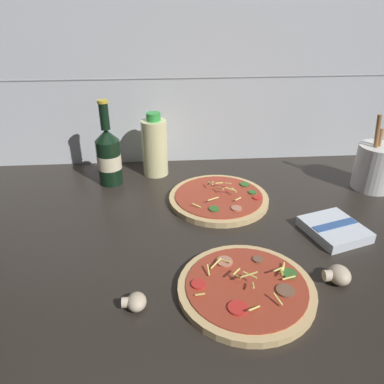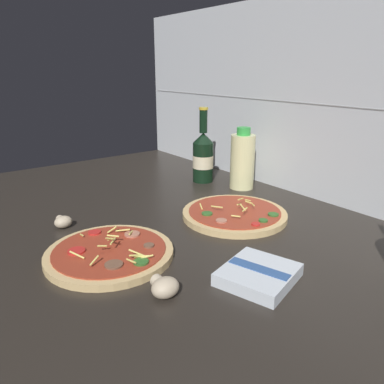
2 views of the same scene
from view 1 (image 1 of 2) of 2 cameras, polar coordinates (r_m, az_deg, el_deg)
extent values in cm
cube|color=#28231E|center=(90.28, 2.90, -7.18)|extent=(160.00, 90.00, 2.50)
cube|color=silver|center=(121.19, 0.50, 17.02)|extent=(160.00, 1.00, 60.00)
cube|color=gray|center=(120.65, 0.52, 16.97)|extent=(156.80, 0.16, 0.30)
cylinder|color=tan|center=(74.67, 8.25, -14.42)|extent=(26.34, 26.34, 1.51)
cylinder|color=#9E3823|center=(74.06, 8.30, -13.90)|extent=(23.18, 23.18, 0.30)
cylinder|color=brown|center=(73.86, 14.06, -14.37)|extent=(3.50, 3.50, 0.40)
cylinder|color=#336628|center=(77.75, 14.58, -11.93)|extent=(3.00, 3.00, 0.40)
cylinder|color=brown|center=(79.92, 10.05, -10.09)|extent=(2.22, 2.22, 0.40)
cylinder|color=red|center=(69.16, 6.96, -17.12)|extent=(3.52, 3.52, 0.40)
cylinder|color=red|center=(73.09, 0.99, -13.85)|extent=(2.79, 2.79, 0.40)
cylinder|color=#B7755B|center=(78.52, 4.97, -10.50)|extent=(3.42, 3.42, 0.40)
cylinder|color=#EADB6B|center=(68.72, 9.43, -17.10)|extent=(2.74, 2.22, 1.39)
cylinder|color=#EADB6B|center=(76.94, 3.63, -10.82)|extent=(2.61, 2.67, 0.92)
cylinder|color=#EADB6B|center=(76.83, 12.93, -11.44)|extent=(2.66, 2.45, 1.39)
cylinder|color=#EADB6B|center=(76.03, 14.54, -12.53)|extent=(2.73, 0.83, 0.56)
cylinder|color=#EADB6B|center=(78.67, 13.78, -11.04)|extent=(1.19, 2.47, 0.70)
cylinder|color=#EADB6B|center=(75.33, 2.49, -11.80)|extent=(0.47, 2.40, 1.16)
cylinder|color=#EADB6B|center=(76.70, 13.49, -11.71)|extent=(0.84, 2.76, 0.90)
cylinder|color=#EADB6B|center=(72.34, 8.72, -12.34)|extent=(3.26, 0.42, 1.44)
cylinder|color=#EADB6B|center=(73.78, 6.84, -12.59)|extent=(1.56, 2.12, 1.03)
cylinder|color=#EADB6B|center=(77.81, 13.52, -11.40)|extent=(1.90, 2.69, 0.42)
cylinder|color=#EADB6B|center=(70.72, 12.96, -15.62)|extent=(1.42, 2.41, 1.19)
cylinder|color=#EADB6B|center=(78.07, 4.94, -10.38)|extent=(2.40, 2.17, 0.88)
cylinder|color=#EADB6B|center=(70.75, 1.24, -15.34)|extent=(1.90, 0.52, 0.73)
cylinder|color=#EADB6B|center=(73.78, 6.76, -11.98)|extent=(1.93, 2.22, 0.57)
cylinder|color=#EADB6B|center=(73.32, 8.80, -12.38)|extent=(2.42, 2.32, 0.43)
cylinder|color=#EADB6B|center=(71.79, 9.29, -13.84)|extent=(0.61, 1.99, 0.81)
cylinder|color=tan|center=(103.06, 4.08, -1.02)|extent=(27.21, 27.21, 1.57)
cylinder|color=#9E3823|center=(102.61, 4.10, -0.57)|extent=(23.95, 23.95, 0.30)
cylinder|color=#336628|center=(108.69, 8.05, 1.16)|extent=(2.71, 2.71, 0.40)
cylinder|color=#336628|center=(95.74, 3.40, -2.57)|extent=(2.77, 2.77, 0.40)
cylinder|color=red|center=(102.14, 9.84, -0.86)|extent=(2.08, 2.08, 0.40)
cylinder|color=#B7755B|center=(96.46, 6.78, -2.48)|extent=(2.76, 2.76, 0.40)
cylinder|color=#336628|center=(104.70, 9.19, -0.04)|extent=(2.25, 2.25, 0.40)
cylinder|color=#EADB6B|center=(104.88, 2.84, 1.35)|extent=(1.23, 2.73, 0.75)
cylinder|color=#EADB6B|center=(97.93, 3.24, -1.05)|extent=(3.20, 1.61, 0.59)
cylinder|color=#EADB6B|center=(99.54, 7.02, -1.06)|extent=(2.01, 1.70, 0.42)
cylinder|color=#EADB6B|center=(102.00, 5.85, 0.45)|extent=(2.99, 1.36, 0.93)
cylinder|color=#EADB6B|center=(102.89, 4.29, 0.57)|extent=(1.76, 3.02, 1.26)
cylinder|color=#EADB6B|center=(105.45, 5.51, 1.30)|extent=(1.82, 1.31, 0.66)
cylinder|color=#EADB6B|center=(96.44, 0.72, -2.08)|extent=(2.32, 1.31, 1.07)
cylinder|color=#EADB6B|center=(105.88, 4.17, 1.37)|extent=(2.27, 0.63, 0.40)
cylinder|color=#EADB6B|center=(106.92, 3.18, 1.57)|extent=(0.39, 2.10, 1.05)
cylinder|color=#EADB6B|center=(102.10, 6.44, 0.30)|extent=(1.19, 2.48, 0.48)
cylinder|color=black|center=(113.24, -12.47, 4.47)|extent=(6.98, 6.98, 13.36)
cone|color=black|center=(110.24, -12.92, 8.45)|extent=(6.98, 6.98, 3.38)
cylinder|color=black|center=(108.59, -13.23, 11.15)|extent=(2.65, 2.65, 7.51)
cylinder|color=gold|center=(107.50, -13.47, 13.26)|extent=(3.05, 3.05, 0.80)
cylinder|color=beige|center=(113.13, -12.49, 4.59)|extent=(7.05, 7.05, 4.27)
cylinder|color=beige|center=(116.29, -5.67, 6.70)|extent=(7.76, 7.76, 17.29)
cylinder|color=green|center=(113.09, -5.91, 11.34)|extent=(4.27, 4.27, 2.36)
cylinder|color=beige|center=(71.34, -9.86, -16.24)|extent=(1.91, 1.91, 1.91)
ellipsoid|color=#C6B293|center=(71.18, -8.44, -16.23)|extent=(3.61, 4.25, 2.97)
cylinder|color=beige|center=(80.00, 20.22, -11.85)|extent=(2.26, 2.26, 2.26)
ellipsoid|color=#C6B293|center=(80.81, 21.55, -11.68)|extent=(4.28, 5.03, 3.52)
cylinder|color=silver|center=(119.84, 26.15, 3.41)|extent=(11.46, 11.46, 13.05)
cylinder|color=olive|center=(115.77, 26.20, 6.42)|extent=(2.26, 3.40, 16.83)
cylinder|color=olive|center=(117.72, 26.46, 5.60)|extent=(1.62, 2.79, 12.72)
cube|color=silver|center=(95.40, 20.84, -5.34)|extent=(15.53, 16.34, 2.40)
cube|color=#335693|center=(94.74, 20.97, -4.69)|extent=(11.73, 5.69, 0.16)
camera|label=2|loc=(0.85, 66.51, 1.86)|focal=35.00mm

